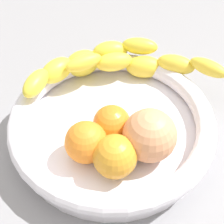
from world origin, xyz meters
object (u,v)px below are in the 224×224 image
orange_mid_right (112,124)px  fruit_bowl (112,124)px  peach_blush (150,135)px  banana_draped_right (145,65)px  orange_front (86,142)px  orange_mid_left (115,156)px  banana_draped_left (85,62)px

orange_mid_right → fruit_bowl: bearing=127.3°
fruit_bowl → peach_blush: size_ratio=4.17×
peach_blush → banana_draped_right: bearing=126.3°
fruit_bowl → orange_mid_right: (1.22, -1.61, 2.39)cm
fruit_bowl → orange_front: size_ratio=5.25×
banana_draped_right → orange_mid_right: (3.43, -13.25, -0.49)cm
orange_front → orange_mid_right: 4.79cm
orange_mid_left → fruit_bowl: bearing=130.7°
orange_mid_left → peach_blush: 5.46cm
banana_draped_left → orange_front: same height
banana_draped_right → fruit_bowl: bearing=-79.2°
orange_mid_left → orange_mid_right: bearing=131.9°
banana_draped_right → orange_front: 18.22cm
fruit_bowl → orange_mid_left: 8.13cm
orange_mid_left → peach_blush: bearing=69.8°
orange_mid_right → banana_draped_right: bearing=104.5°
peach_blush → fruit_bowl: bearing=173.7°
banana_draped_right → peach_blush: bearing=-53.7°
orange_mid_right → peach_blush: size_ratio=0.74×
banana_draped_right → orange_mid_right: banana_draped_right is taller
banana_draped_left → banana_draped_right: same height
orange_front → orange_mid_right: bearing=82.6°
banana_draped_right → orange_mid_right: 13.69cm
banana_draped_left → orange_mid_left: bearing=-37.8°
banana_draped_right → orange_front: (2.81, -17.99, -0.31)cm
banana_draped_right → orange_front: bearing=-81.1°
fruit_bowl → banana_draped_left: bearing=149.5°
banana_draped_left → orange_mid_right: 13.92cm
banana_draped_left → peach_blush: (17.24, -6.87, 0.39)cm
banana_draped_left → banana_draped_right: 9.84cm
orange_mid_right → peach_blush: bearing=8.5°
fruit_bowl → orange_mid_right: size_ratio=5.59×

